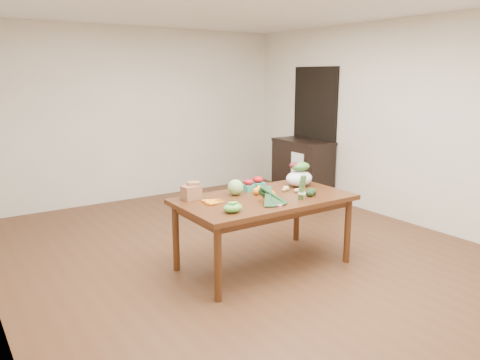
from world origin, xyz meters
TOP-DOWN VIEW (x-y plane):
  - floor at (0.00, 0.00)m, footprint 6.00×6.00m
  - ceiling at (0.00, 0.00)m, footprint 5.00×6.00m
  - room_walls at (0.00, 0.00)m, footprint 5.02×6.02m
  - dining_table at (-0.03, -0.40)m, footprint 1.77×0.99m
  - doorway_dark at (2.48, 1.60)m, footprint 0.02×1.00m
  - cabinet at (2.22, 1.57)m, footprint 0.52×1.02m
  - dish_towel at (1.96, 1.40)m, footprint 0.02×0.28m
  - paper_bag at (-0.69, -0.06)m, footprint 0.24×0.20m
  - cabbage at (-0.23, -0.17)m, footprint 0.16×0.16m
  - strawberry_basket_a at (-0.02, -0.10)m, footprint 0.11×0.11m
  - strawberry_basket_b at (0.11, -0.09)m, footprint 0.12×0.12m
  - orange_a at (-0.05, -0.28)m, footprint 0.08×0.08m
  - orange_b at (0.05, -0.20)m, footprint 0.07×0.07m
  - orange_c at (0.02, -0.32)m, footprint 0.08×0.08m
  - mandarin_cluster at (0.02, -0.43)m, footprint 0.18×0.18m
  - carrots at (-0.56, -0.30)m, footprint 0.22×0.19m
  - snap_pea_bag at (-0.59, -0.67)m, footprint 0.19×0.14m
  - kale_bunch at (-0.13, -0.67)m, footprint 0.32×0.40m
  - asparagus_bundle at (0.22, -0.69)m, footprint 0.08×0.12m
  - potato_a at (0.28, -0.34)m, footprint 0.05×0.04m
  - potato_b at (0.36, -0.44)m, footprint 0.05×0.05m
  - potato_c at (0.33, -0.31)m, footprint 0.06×0.05m
  - potato_d at (0.35, -0.26)m, footprint 0.05×0.04m
  - potato_e at (0.40, -0.45)m, footprint 0.06×0.05m
  - avocado_a at (0.36, -0.64)m, footprint 0.09×0.12m
  - avocado_b at (0.43, -0.61)m, footprint 0.11×0.13m
  - salad_bag at (0.58, -0.23)m, footprint 0.32×0.24m

SIDE VIEW (x-z plane):
  - floor at x=0.00m, z-range 0.00..0.00m
  - dining_table at x=-0.03m, z-range 0.00..0.75m
  - cabinet at x=2.22m, z-range 0.00..0.94m
  - dish_towel at x=1.96m, z-range 0.33..0.78m
  - carrots at x=-0.56m, z-range 0.75..0.78m
  - potato_d at x=0.35m, z-range 0.75..0.79m
  - potato_a at x=0.28m, z-range 0.75..0.79m
  - potato_b at x=0.36m, z-range 0.75..0.80m
  - potato_c at x=0.33m, z-range 0.75..0.80m
  - potato_e at x=0.40m, z-range 0.75..0.80m
  - avocado_a at x=0.36m, z-range 0.75..0.82m
  - orange_b at x=0.05m, z-range 0.75..0.82m
  - avocado_b at x=0.43m, z-range 0.75..0.83m
  - orange_a at x=-0.05m, z-range 0.75..0.83m
  - orange_c at x=0.02m, z-range 0.75..0.83m
  - snap_pea_bag at x=-0.59m, z-range 0.75..0.83m
  - mandarin_cluster at x=0.02m, z-range 0.75..0.84m
  - strawberry_basket_a at x=-0.02m, z-range 0.75..0.85m
  - strawberry_basket_b at x=0.11m, z-range 0.75..0.86m
  - kale_bunch at x=-0.13m, z-range 0.75..0.91m
  - cabbage at x=-0.23m, z-range 0.75..0.91m
  - paper_bag at x=-0.69m, z-range 0.75..0.92m
  - salad_bag at x=0.58m, z-range 0.75..1.00m
  - asparagus_bundle at x=0.22m, z-range 0.75..1.00m
  - doorway_dark at x=2.48m, z-range 0.00..2.10m
  - room_walls at x=0.00m, z-range 0.00..2.70m
  - ceiling at x=0.00m, z-range 2.69..2.71m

